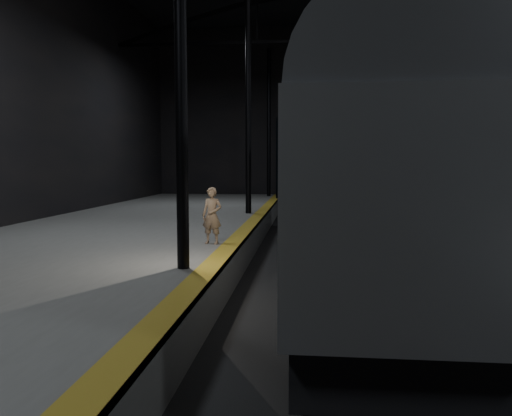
# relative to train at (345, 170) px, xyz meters

# --- Properties ---
(ground) EXTENTS (44.00, 44.00, 0.00)m
(ground) POSITION_rel_train_xyz_m (0.00, -1.34, -3.04)
(ground) COLOR black
(ground) RESTS_ON ground
(platform_left) EXTENTS (9.00, 43.80, 1.00)m
(platform_left) POSITION_rel_train_xyz_m (-7.50, -1.34, -2.54)
(platform_left) COLOR #575755
(platform_left) RESTS_ON ground
(tactile_strip) EXTENTS (0.50, 43.80, 0.01)m
(tactile_strip) POSITION_rel_train_xyz_m (-3.25, -1.34, -2.04)
(tactile_strip) COLOR olive
(tactile_strip) RESTS_ON platform_left
(track) EXTENTS (2.40, 43.00, 0.24)m
(track) POSITION_rel_train_xyz_m (0.00, -1.34, -2.97)
(track) COLOR #3F3328
(track) RESTS_ON ground
(train) EXTENTS (3.05, 20.40, 5.45)m
(train) POSITION_rel_train_xyz_m (0.00, 0.00, 0.00)
(train) COLOR #AAADB2
(train) RESTS_ON ground
(woman) EXTENTS (0.65, 0.51, 1.60)m
(woman) POSITION_rel_train_xyz_m (-3.80, -2.05, -1.24)
(woman) COLOR #94765A
(woman) RESTS_ON platform_left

